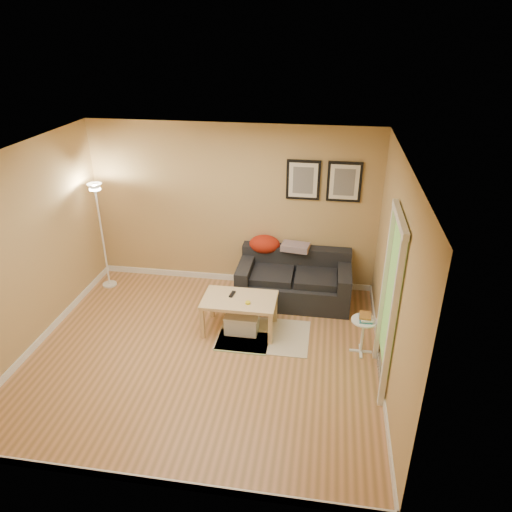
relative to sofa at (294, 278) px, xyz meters
name	(u,v)px	position (x,y,z in m)	size (l,w,h in m)	color
floor	(204,353)	(-1.03, -1.53, -0.38)	(4.50, 4.50, 0.00)	tan
ceiling	(193,157)	(-1.03, -1.53, 2.23)	(4.50, 4.50, 0.00)	white
wall_back	(233,207)	(-1.03, 0.47, 0.92)	(4.50, 4.50, 0.00)	tan
wall_front	(135,376)	(-1.03, -3.53, 0.92)	(4.50, 4.50, 0.00)	tan
wall_left	(25,252)	(-3.28, -1.53, 0.92)	(4.00, 4.00, 0.00)	tan
wall_right	(394,279)	(1.22, -1.53, 0.92)	(4.00, 4.00, 0.00)	tan
baseboard_back	(234,278)	(-1.03, 0.46, -0.33)	(4.50, 0.02, 0.10)	white
baseboard_front	(150,481)	(-1.03, -3.52, -0.33)	(4.50, 0.02, 0.10)	white
baseboard_left	(45,334)	(-3.27, -1.53, -0.33)	(0.02, 4.00, 0.10)	white
baseboard_right	(380,368)	(1.21, -1.53, -0.33)	(0.02, 4.00, 0.10)	white
sofa	(294,278)	(0.00, 0.00, 0.00)	(1.70, 0.90, 0.75)	black
red_throw	(265,244)	(-0.51, 0.32, 0.40)	(0.48, 0.36, 0.28)	#B43010
plaid_throw	(295,247)	(-0.02, 0.27, 0.41)	(0.42, 0.26, 0.10)	tan
framed_print_left	(303,180)	(0.05, 0.45, 1.43)	(0.50, 0.04, 0.60)	black
framed_print_right	(344,182)	(0.65, 0.45, 1.43)	(0.50, 0.04, 0.60)	black
area_rug	(264,335)	(-0.32, -1.01, -0.37)	(1.25, 0.85, 0.01)	beige
green_runner	(243,342)	(-0.58, -1.21, -0.37)	(0.70, 0.50, 0.01)	#668C4C
coffee_table	(240,314)	(-0.68, -0.92, -0.12)	(1.01, 0.62, 0.50)	#E3C08A
remote_control	(232,294)	(-0.79, -0.84, 0.14)	(0.05, 0.16, 0.02)	black
tape_roll	(248,303)	(-0.54, -1.03, 0.14)	(0.07, 0.07, 0.03)	yellow
storage_bin	(242,323)	(-0.64, -0.96, -0.23)	(0.46, 0.34, 0.29)	white
side_table	(362,336)	(0.99, -1.18, -0.12)	(0.33, 0.33, 0.50)	white
book_stack	(366,317)	(1.00, -1.16, 0.16)	(0.16, 0.22, 0.07)	teal
floor_lamp	(103,239)	(-3.03, -0.02, 0.45)	(0.23, 0.23, 1.74)	white
doorway	(387,307)	(1.17, -1.68, 0.65)	(0.12, 1.01, 2.13)	white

